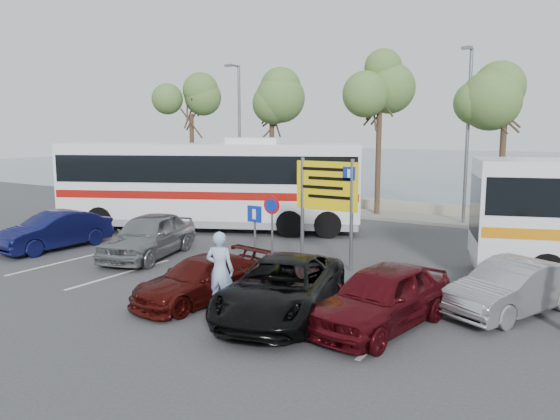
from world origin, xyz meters
The scene contains 22 objects.
ground centered at (0.00, 0.00, 0.00)m, with size 120.00×120.00×0.00m, color #363638.
kerb_strip centered at (0.00, 14.00, 0.07)m, with size 44.00×2.40×0.15m, color gray.
seawall centered at (0.00, 16.00, 0.30)m, with size 48.00×0.80×0.60m, color gray.
sea centered at (0.00, 60.00, 0.01)m, with size 140.00×140.00×0.00m, color #44546C.
tree_far_left centered at (-14.00, 14.00, 6.33)m, with size 3.20×3.20×7.60m.
tree_left centered at (-8.00, 14.00, 6.00)m, with size 3.20×3.20×7.20m.
tree_mid centered at (-1.50, 14.00, 6.65)m, with size 3.20×3.20×8.00m.
tree_right centered at (4.50, 14.00, 6.17)m, with size 3.20×3.20×7.40m.
street_lamp_left centered at (-10.00, 13.52, 4.60)m, with size 0.45×1.15×8.01m.
street_lamp_right centered at (3.00, 13.52, 4.60)m, with size 0.45×1.15×8.01m.
direction_sign centered at (1.00, 3.20, 2.43)m, with size 2.20×0.12×3.60m.
sign_no_stop centered at (-0.60, 2.38, 1.58)m, with size 0.60×0.08×2.35m.
sign_parking centered at (-0.20, 0.79, 1.47)m, with size 0.50×0.07×2.25m.
lane_markings centered at (-1.14, -1.00, 0.00)m, with size 12.02×4.20×0.01m, color silver, non-canonical shape.
coach_bus_left centered at (-6.50, 6.50, 1.93)m, with size 13.32×8.11×4.16m.
car_silver_a centered at (-5.00, 1.13, 0.78)m, with size 1.85×4.60×1.57m, color slate.
car_blue centered at (-9.00, 0.19, 0.71)m, with size 1.50×4.31×1.42m, color #0E1141.
car_maroon centered at (-0.17, -1.78, 0.59)m, with size 1.64×4.05×1.17m, color #440D0B.
car_red centered at (4.63, -1.14, 0.74)m, with size 1.74×4.32×1.47m, color #4E0B11.
suv_black centered at (2.23, -1.61, 0.70)m, with size 2.33×5.05×1.40m, color black.
car_silver_b centered at (7.03, 1.50, 0.66)m, with size 1.40×4.01×1.32m, color gray.
pedestrian_near centered at (0.63, -2.00, 1.00)m, with size 0.73×0.48×2.00m, color #93ADD6.
Camera 1 is at (8.98, -12.62, 4.56)m, focal length 35.00 mm.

